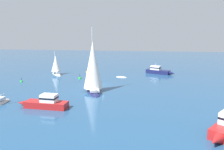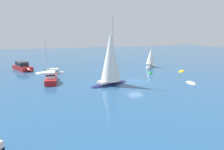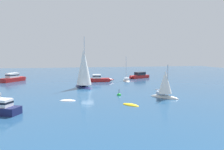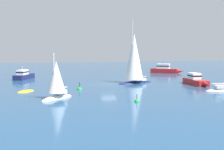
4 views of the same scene
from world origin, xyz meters
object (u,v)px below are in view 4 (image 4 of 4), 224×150
object	(u,v)px
launch_1	(196,80)
ketch_1	(134,60)
ketch	(57,82)
motor_cruiser	(165,69)
mooring_buoy	(137,102)
launch	(24,75)
channel_buoy	(80,90)
rib	(56,83)
tender	(26,92)

from	to	relation	value
launch_1	ketch_1	distance (m)	11.22
ketch	motor_cruiser	distance (m)	42.27
launch_1	motor_cruiser	bearing A→B (deg)	170.60
motor_cruiser	mooring_buoy	xyz separation A→B (m)	(-34.78, 20.32, -0.91)
launch	launch_1	world-z (taller)	launch
ketch	launch	bearing A→B (deg)	-120.32
launch	channel_buoy	distance (m)	19.90
ketch	channel_buoy	size ratio (longest dim) A/B	4.13
launch	motor_cruiser	bearing A→B (deg)	-56.21
ketch_1	rib	bearing A→B (deg)	-35.32
ketch_1	motor_cruiser	distance (m)	23.42
rib	ketch	xyz separation A→B (m)	(-16.20, 1.00, 2.09)
launch_1	launch	bearing A→B (deg)	-117.38
launch	tender	world-z (taller)	launch
tender	mooring_buoy	distance (m)	17.17
launch_1	channel_buoy	world-z (taller)	launch_1
launch	motor_cruiser	distance (m)	34.47
launch_1	channel_buoy	distance (m)	20.26
channel_buoy	mooring_buoy	distance (m)	12.38
tender	ketch_1	bearing A→B (deg)	158.00
rib	mooring_buoy	bearing A→B (deg)	-143.17
ketch_1	tender	bearing A→B (deg)	-4.04
ketch	ketch_1	xyz separation A→B (m)	(12.58, -14.52, 2.06)
launch_1	ketch	xyz separation A→B (m)	(-7.81, 24.08, 1.37)
tender	mooring_buoy	xyz separation A→B (m)	(-11.44, -12.81, 0.01)
launch_1	ketch_1	xyz separation A→B (m)	(4.77, 9.56, 3.43)
launch	ketch	bearing A→B (deg)	-144.62
launch	channel_buoy	size ratio (longest dim) A/B	4.81
launch	tender	bearing A→B (deg)	-152.67
tender	ketch_1	size ratio (longest dim) A/B	0.25
ketch	mooring_buoy	distance (m)	10.07
launch	motor_cruiser	size ratio (longest dim) A/B	0.95
ketch_1	channel_buoy	xyz separation A→B (m)	(-5.52, 10.67, -4.14)
mooring_buoy	ketch_1	bearing A→B (deg)	-18.50
tender	channel_buoy	size ratio (longest dim) A/B	1.92
ketch_1	channel_buoy	world-z (taller)	ketch_1
motor_cruiser	mooring_buoy	size ratio (longest dim) A/B	6.33
channel_buoy	tender	bearing A→B (deg)	89.05
rib	ketch_1	world-z (taller)	ketch_1
ketch	ketch_1	size ratio (longest dim) A/B	0.53
tender	ketch_1	distance (m)	19.66
launch_1	ketch_1	world-z (taller)	ketch_1
channel_buoy	launch_1	bearing A→B (deg)	-87.89
ketch	launch_1	bearing A→B (deg)	156.76
launch	ketch_1	world-z (taller)	ketch_1
launch	ketch	distance (m)	25.46
mooring_buoy	launch	bearing A→B (deg)	25.12
tender	ketch_1	xyz separation A→B (m)	(5.39, -18.44, 4.15)
rib	channel_buoy	size ratio (longest dim) A/B	1.88
launch	launch_1	bearing A→B (deg)	-96.22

